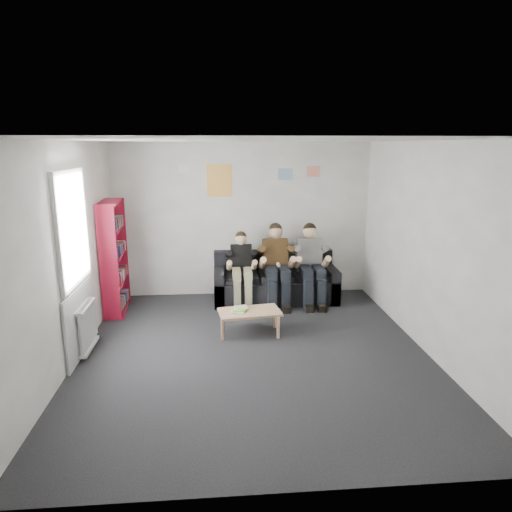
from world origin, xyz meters
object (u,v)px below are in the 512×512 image
at_px(person_left, 242,269).
at_px(person_right, 311,265).
at_px(coffee_table, 249,314).
at_px(sofa, 275,283).
at_px(bookshelf, 114,258).
at_px(person_middle, 277,265).

relative_size(person_left, person_right, 0.91).
height_order(coffee_table, person_left, person_left).
distance_m(sofa, bookshelf, 2.72).
bearing_deg(person_left, sofa, 19.13).
xyz_separation_m(coffee_table, person_left, (-0.04, 1.29, 0.31)).
bearing_deg(person_middle, coffee_table, -112.43).
height_order(bookshelf, person_left, bookshelf).
relative_size(sofa, person_right, 1.56).
bearing_deg(sofa, coffee_table, -110.41).
bearing_deg(person_middle, sofa, 90.84).
height_order(sofa, person_left, person_left).
height_order(bookshelf, person_middle, bookshelf).
bearing_deg(person_right, sofa, 161.46).
xyz_separation_m(bookshelf, coffee_table, (2.08, -1.09, -0.60)).
relative_size(person_left, person_middle, 0.90).
height_order(sofa, person_right, person_right).
relative_size(bookshelf, person_left, 1.47).
distance_m(coffee_table, person_middle, 1.44).
bearing_deg(sofa, person_middle, -90.00).
bearing_deg(sofa, bookshelf, -171.55).
relative_size(bookshelf, person_right, 1.33).
xyz_separation_m(coffee_table, person_right, (1.14, 1.28, 0.36)).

